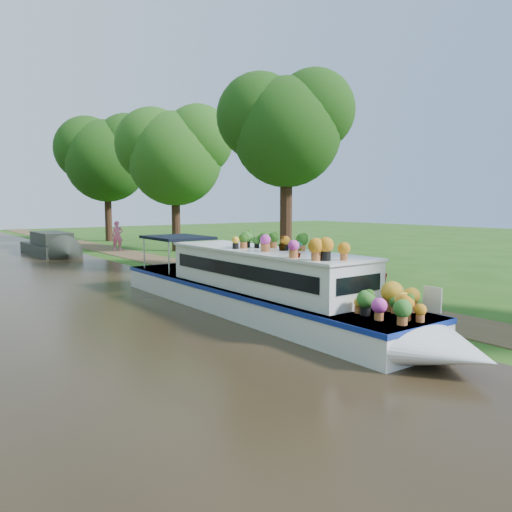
{
  "coord_description": "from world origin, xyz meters",
  "views": [
    {
      "loc": [
        -10.56,
        -14.24,
        3.18
      ],
      "look_at": [
        -0.25,
        -0.23,
        1.3
      ],
      "focal_mm": 35.0,
      "sensor_mm": 36.0,
      "label": 1
    }
  ],
  "objects_px": {
    "second_boat": "(51,246)",
    "sandwich_board": "(372,294)",
    "pedestrian_pink": "(117,236)",
    "plant_boat": "(264,286)"
  },
  "relations": [
    {
      "from": "second_boat",
      "to": "sandwich_board",
      "type": "distance_m",
      "value": 22.22
    },
    {
      "from": "second_boat",
      "to": "pedestrian_pink",
      "type": "distance_m",
      "value": 4.26
    },
    {
      "from": "sandwich_board",
      "to": "pedestrian_pink",
      "type": "bearing_deg",
      "value": 86.17
    },
    {
      "from": "plant_boat",
      "to": "second_boat",
      "type": "distance_m",
      "value": 20.56
    },
    {
      "from": "sandwich_board",
      "to": "pedestrian_pink",
      "type": "xyz_separation_m",
      "value": [
        0.87,
        22.24,
        0.47
      ]
    },
    {
      "from": "second_boat",
      "to": "pedestrian_pink",
      "type": "relative_size",
      "value": 3.69
    },
    {
      "from": "sandwich_board",
      "to": "plant_boat",
      "type": "bearing_deg",
      "value": 152.23
    },
    {
      "from": "plant_boat",
      "to": "second_boat",
      "type": "xyz_separation_m",
      "value": [
        -0.5,
        20.56,
        -0.29
      ]
    },
    {
      "from": "second_boat",
      "to": "pedestrian_pink",
      "type": "xyz_separation_m",
      "value": [
        4.23,
        0.28,
        0.43
      ]
    },
    {
      "from": "plant_boat",
      "to": "sandwich_board",
      "type": "bearing_deg",
      "value": -26.17
    }
  ]
}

